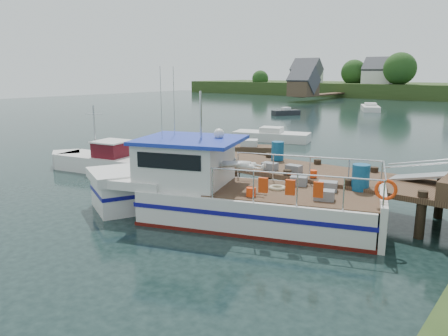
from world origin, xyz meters
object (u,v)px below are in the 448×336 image
Objects in this scene: lobster_boat at (222,193)px; moored_e at (286,112)px; moored_a at (271,136)px; work_boat at (102,160)px; moored_rowboat at (249,150)px; moored_d at (370,108)px; dock at (420,163)px.

lobster_boat is 3.06× the size of moored_e.
moored_a is (-8.60, 17.13, -0.60)m from lobster_boat.
lobster_boat reaches higher than work_boat.
moored_rowboat is 0.58× the size of moored_d.
moored_d is (-18.19, 45.29, -1.84)m from dock.
work_boat is 14.96m from moored_a.
moored_rowboat is 0.63× the size of moored_a.
lobster_boat is 1.68× the size of moored_d.
work_boat is 1.09× the size of moored_a.
moored_rowboat is at bearing 100.44° from lobster_boat.
moored_d is at bearing 80.76° from work_boat.
lobster_boat is 2.88× the size of moored_rowboat.
lobster_boat is at bearing -24.27° from work_boat.
dock is 7.06m from lobster_boat.
lobster_boat reaches higher than moored_rowboat.
moored_rowboat is at bearing -75.83° from moored_d.
moored_a is at bearing -78.19° from moored_d.
moored_a is at bearing 71.76° from work_boat.
moored_e is at bearing 126.85° from dock.
moored_rowboat is at bearing 150.48° from dock.
moored_a is (1.67, 14.87, -0.16)m from work_boat.
moored_e is at bearing -109.79° from moored_d.
work_boat is at bearing 147.73° from lobster_boat.
dock reaches higher than moored_rowboat.
moored_d is (-2.13, 46.87, -0.16)m from work_boat.
work_boat is at bearing -57.23° from moored_e.
moored_d is at bearing 84.31° from lobster_boat.
moored_d is at bearing 100.10° from moored_a.
lobster_boat reaches higher than moored_a.
lobster_boat is at bearing -146.48° from dock.
work_boat is (-16.06, -1.58, -1.67)m from dock.
work_boat is at bearing -82.36° from moored_d.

